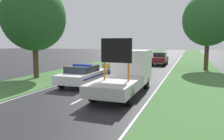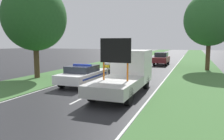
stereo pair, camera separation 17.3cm
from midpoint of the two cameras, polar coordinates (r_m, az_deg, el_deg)
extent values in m
plane|color=#28282B|center=(13.32, -4.05, -5.39)|extent=(160.00, 160.00, 0.00)
cube|color=silver|center=(11.73, -7.66, -7.15)|extent=(0.12, 2.78, 0.01)
cube|color=silver|center=(17.95, 2.46, -2.10)|extent=(0.12, 2.78, 0.01)
cube|color=silver|center=(24.50, 7.26, 0.34)|extent=(0.12, 2.78, 0.01)
cube|color=silver|center=(31.17, 10.01, 1.74)|extent=(0.12, 2.78, 0.01)
cube|color=silver|center=(37.91, 11.79, 2.65)|extent=(0.12, 2.78, 0.01)
cube|color=silver|center=(44.67, 13.04, 3.28)|extent=(0.12, 2.78, 0.01)
cube|color=silver|center=(51.46, 13.96, 3.74)|extent=(0.12, 2.78, 0.01)
cube|color=silver|center=(25.80, 0.27, 0.74)|extent=(0.10, 58.32, 0.01)
cube|color=silver|center=(24.41, 15.07, 0.12)|extent=(0.10, 58.32, 0.01)
cube|color=#427038|center=(33.85, 0.78, 2.29)|extent=(4.65, 120.00, 0.03)
cube|color=#427038|center=(32.01, 20.58, 1.55)|extent=(4.65, 120.00, 0.03)
cube|color=white|center=(15.17, -7.84, -1.50)|extent=(1.89, 4.57, 0.56)
cube|color=#282D38|center=(14.98, -8.12, 0.32)|extent=(1.67, 2.10, 0.44)
cylinder|color=black|center=(16.83, -8.08, -1.62)|extent=(0.24, 0.68, 0.68)
cylinder|color=black|center=(16.13, -2.88, -1.94)|extent=(0.24, 0.68, 0.68)
cylinder|color=black|center=(14.42, -13.36, -3.21)|extent=(0.24, 0.68, 0.68)
cylinder|color=black|center=(13.60, -7.50, -3.70)|extent=(0.24, 0.68, 0.68)
cube|color=#1E38C6|center=(14.95, -8.14, 1.34)|extent=(1.32, 0.24, 0.10)
cube|color=#193399|center=(15.16, -7.84, -1.40)|extent=(1.90, 3.74, 0.10)
cube|color=black|center=(17.24, -4.26, -0.60)|extent=(1.04, 0.08, 0.34)
cube|color=white|center=(13.98, 4.90, 1.11)|extent=(2.10, 2.36, 1.98)
cube|color=#232833|center=(15.07, 6.06, 2.90)|extent=(1.79, 0.04, 0.87)
cube|color=#B2B2AD|center=(11.12, 0.66, -4.14)|extent=(2.10, 3.91, 0.56)
cylinder|color=#D16619|center=(11.22, -2.40, -0.26)|extent=(0.09, 0.09, 0.90)
cylinder|color=#D16619|center=(10.81, 3.86, -0.56)|extent=(0.09, 0.09, 0.90)
cube|color=black|center=(10.91, 0.68, 5.12)|extent=(1.59, 0.12, 1.22)
cylinder|color=black|center=(14.38, 1.28, -2.68)|extent=(0.24, 0.86, 0.86)
cylinder|color=black|center=(13.91, 8.57, -3.10)|extent=(0.24, 0.86, 0.86)
cylinder|color=black|center=(10.81, -5.40, -6.02)|extent=(0.24, 0.86, 0.86)
cylinder|color=black|center=(10.18, 4.18, -6.84)|extent=(0.24, 0.86, 0.86)
cylinder|color=black|center=(17.79, -1.66, -0.77)|extent=(0.07, 0.07, 0.87)
cylinder|color=black|center=(17.13, 4.96, -1.10)|extent=(0.07, 0.07, 0.87)
cube|color=yellow|center=(17.74, -1.80, 0.97)|extent=(0.44, 0.08, 0.21)
cube|color=black|center=(17.58, -0.46, 0.92)|extent=(0.44, 0.08, 0.21)
cube|color=yellow|center=(17.44, 0.91, 0.86)|extent=(0.44, 0.08, 0.21)
cube|color=black|center=(17.30, 2.29, 0.81)|extent=(0.44, 0.08, 0.21)
cube|color=yellow|center=(17.17, 3.70, 0.75)|extent=(0.44, 0.08, 0.21)
cube|color=black|center=(17.05, 5.12, 0.69)|extent=(0.44, 0.08, 0.21)
cylinder|color=#191E38|center=(16.60, -0.24, -1.29)|extent=(0.17, 0.17, 0.90)
cylinder|color=#191E38|center=(16.54, 0.37, -1.32)|extent=(0.17, 0.17, 0.90)
cylinder|color=yellow|center=(16.47, 0.06, 1.41)|extent=(0.41, 0.41, 0.68)
cylinder|color=yellow|center=(16.56, -0.77, 1.33)|extent=(0.14, 0.14, 0.57)
cylinder|color=yellow|center=(16.39, 0.91, 1.26)|extent=(0.14, 0.14, 0.57)
sphere|color=#A57A5B|center=(16.43, 0.06, 2.99)|extent=(0.23, 0.23, 0.23)
cylinder|color=#141933|center=(16.43, 0.06, 3.21)|extent=(0.27, 0.27, 0.06)
cylinder|color=brown|center=(16.62, 3.88, -1.53)|extent=(0.14, 0.14, 0.77)
cylinder|color=brown|center=(16.58, 4.40, -1.55)|extent=(0.14, 0.14, 0.77)
cylinder|color=#3D3D42|center=(16.51, 4.16, 0.77)|extent=(0.35, 0.35, 0.58)
cylinder|color=#3D3D42|center=(16.58, 3.43, 0.70)|extent=(0.12, 0.12, 0.49)
cylinder|color=#3D3D42|center=(16.46, 4.90, 0.64)|extent=(0.12, 0.12, 0.49)
sphere|color=tan|center=(16.47, 4.17, 2.11)|extent=(0.20, 0.20, 0.20)
cube|color=black|center=(19.17, -1.99, -1.47)|extent=(0.45, 0.45, 0.03)
cone|color=orange|center=(19.13, -2.00, -0.54)|extent=(0.39, 0.39, 0.60)
cylinder|color=white|center=(19.12, -2.00, -0.45)|extent=(0.22, 0.22, 0.08)
cube|color=black|center=(13.22, -5.79, -5.44)|extent=(0.38, 0.38, 0.03)
cone|color=orange|center=(13.17, -5.80, -4.30)|extent=(0.33, 0.33, 0.50)
cylinder|color=white|center=(13.16, -5.81, -4.20)|extent=(0.18, 0.18, 0.07)
cube|color=black|center=(15.07, -0.70, -3.84)|extent=(0.45, 0.45, 0.03)
cone|color=orange|center=(15.02, -0.70, -2.67)|extent=(0.38, 0.38, 0.59)
cylinder|color=white|center=(15.01, -0.70, -2.56)|extent=(0.22, 0.22, 0.08)
cube|color=black|center=(18.19, 3.66, -1.95)|extent=(0.43, 0.43, 0.03)
cone|color=orange|center=(18.15, 3.66, -1.02)|extent=(0.36, 0.36, 0.56)
cylinder|color=white|center=(18.14, 3.66, -0.93)|extent=(0.21, 0.21, 0.08)
cube|color=#B2B2B7|center=(22.54, 1.47, 1.49)|extent=(1.76, 4.62, 0.59)
cube|color=#282D38|center=(22.36, 1.36, 2.76)|extent=(1.55, 2.13, 0.43)
cylinder|color=black|center=(24.16, 0.83, 1.18)|extent=(0.24, 0.74, 0.74)
cylinder|color=black|center=(23.71, 4.30, 1.04)|extent=(0.24, 0.74, 0.74)
cylinder|color=black|center=(21.49, -1.66, 0.43)|extent=(0.24, 0.74, 0.74)
cylinder|color=black|center=(20.98, 2.20, 0.26)|extent=(0.24, 0.74, 0.74)
cube|color=maroon|center=(29.08, 12.27, 2.75)|extent=(1.71, 4.42, 0.67)
cube|color=#282D38|center=(28.91, 12.27, 3.95)|extent=(1.50, 2.03, 0.56)
cylinder|color=black|center=(30.56, 11.24, 2.35)|extent=(0.24, 0.79, 0.79)
cylinder|color=black|center=(30.38, 13.97, 2.24)|extent=(0.24, 0.79, 0.79)
cylinder|color=black|center=(27.87, 10.39, 1.91)|extent=(0.24, 0.79, 0.79)
cylinder|color=black|center=(27.66, 13.38, 1.80)|extent=(0.24, 0.79, 0.79)
cylinder|color=#4C3823|center=(24.84, 23.27, 3.75)|extent=(0.43, 0.43, 3.32)
ellipsoid|color=#2D662D|center=(24.92, 23.69, 12.02)|extent=(5.15, 5.15, 5.41)
cylinder|color=#4C3823|center=(18.83, -19.55, 2.51)|extent=(0.43, 0.43, 2.99)
ellipsoid|color=#235623|center=(18.88, -19.99, 12.80)|extent=(5.04, 5.04, 5.29)
camera|label=1|loc=(0.09, -90.35, -0.04)|focal=35.00mm
camera|label=2|loc=(0.09, 89.65, 0.04)|focal=35.00mm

